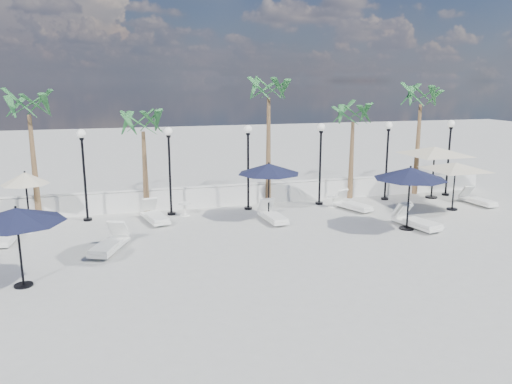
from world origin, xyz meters
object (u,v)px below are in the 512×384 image
object	(u,v)px
lounger_6	(419,222)
parasol_navy_mid	(269,169)
parasol_cream_sq_b	(435,147)
lounger_2	(155,216)
lounger_4	(352,204)
parasol_cream_sq_a	(456,163)
parasol_navy_right	(410,174)
lounger_1	(110,244)
parasol_navy_left	(16,216)
parasol_cream_small	(25,179)
lounger_3	(273,216)
lounger_5	(416,221)
lounger_0	(7,237)
lounger_7	(478,200)

from	to	relation	value
lounger_6	parasol_navy_mid	distance (m)	6.45
parasol_cream_sq_b	lounger_2	bearing A→B (deg)	-177.20
lounger_4	parasol_cream_sq_a	world-z (taller)	parasol_cream_sq_a
lounger_6	parasol_navy_right	world-z (taller)	parasol_navy_right
lounger_1	parasol_navy_right	bearing A→B (deg)	20.18
parasol_navy_mid	parasol_cream_sq_a	xyz separation A→B (m)	(8.45, -1.03, 0.05)
parasol_navy_left	parasol_navy_mid	distance (m)	10.32
parasol_navy_right	parasol_cream_small	distance (m)	15.12
parasol_cream_sq_a	parasol_cream_sq_b	world-z (taller)	parasol_cream_sq_b
lounger_2	parasol_cream_sq_a	xyz separation A→B (m)	(13.23, -1.64, 1.90)
lounger_6	lounger_4	bearing A→B (deg)	92.19
lounger_3	lounger_6	bearing A→B (deg)	-28.42
lounger_1	lounger_3	world-z (taller)	lounger_1
lounger_5	parasol_navy_left	size ratio (longest dim) A/B	0.84
lounger_0	lounger_1	xyz separation A→B (m)	(3.58, -1.97, 0.06)
lounger_3	parasol_navy_left	xyz separation A→B (m)	(-8.92, -4.47, 1.83)
lounger_1	parasol_navy_left	world-z (taller)	parasol_navy_left
parasol_navy_mid	parasol_cream_small	distance (m)	9.78
lounger_1	parasol_navy_left	bearing A→B (deg)	-111.98
lounger_5	parasol_cream_sq_a	bearing A→B (deg)	20.70
lounger_3	parasol_cream_sq_b	distance (m)	9.49
lounger_4	lounger_5	size ratio (longest dim) A/B	0.93
lounger_1	lounger_0	bearing A→B (deg)	173.63
lounger_5	parasol_navy_right	size ratio (longest dim) A/B	0.79
lounger_4	lounger_6	xyz separation A→B (m)	(1.29, -3.28, -0.01)
parasol_navy_right	parasol_cream_sq_b	distance (m)	6.14
lounger_5	lounger_6	xyz separation A→B (m)	(0.16, 0.03, -0.03)
lounger_2	parasol_navy_mid	world-z (taller)	parasol_navy_mid
lounger_6	lounger_7	bearing A→B (deg)	8.06
lounger_5	parasol_cream_sq_b	bearing A→B (deg)	37.47
lounger_1	lounger_4	world-z (taller)	lounger_1
parasol_navy_left	parasol_cream_small	bearing A→B (deg)	96.65
lounger_7	parasol_navy_right	size ratio (longest dim) A/B	0.69
lounger_7	parasol_cream_small	distance (m)	20.07
lounger_6	parasol_cream_small	size ratio (longest dim) A/B	0.89
lounger_7	parasol_cream_small	world-z (taller)	parasol_cream_small
lounger_5	parasol_navy_left	distance (m)	14.39
lounger_0	parasol_cream_sq_a	size ratio (longest dim) A/B	0.37
lounger_3	lounger_1	bearing A→B (deg)	-166.95
parasol_navy_left	parasol_cream_sq_b	bearing A→B (deg)	19.75
lounger_1	lounger_7	bearing A→B (deg)	29.75
lounger_2	lounger_4	world-z (taller)	lounger_2
lounger_6	parasol_navy_mid	world-z (taller)	parasol_navy_mid
lounger_6	parasol_navy_right	size ratio (longest dim) A/B	0.71
lounger_1	lounger_3	size ratio (longest dim) A/B	1.08
lounger_1	lounger_4	bearing A→B (deg)	37.74
lounger_0	parasol_cream_small	bearing A→B (deg)	82.90
lounger_5	parasol_navy_right	xyz separation A→B (m)	(-0.43, -0.05, 1.97)
lounger_5	parasol_cream_small	size ratio (longest dim) A/B	0.99
lounger_1	parasol_navy_left	size ratio (longest dim) A/B	0.84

